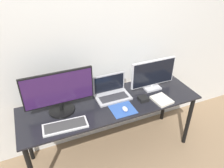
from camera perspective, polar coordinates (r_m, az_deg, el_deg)
name	(u,v)px	position (r m, az deg, el deg)	size (l,w,h in m)	color
wall_back	(98,41)	(2.29, -3.81, 11.20)	(7.00, 0.05, 2.50)	silver
desk	(111,109)	(2.32, -0.23, -6.65)	(1.87, 0.58, 0.70)	black
monitor_left	(59,92)	(2.09, -13.66, -2.12)	(0.66, 0.25, 0.43)	black
monitor_right	(153,74)	(2.43, 10.70, 2.49)	(0.52, 0.13, 0.35)	silver
laptop	(111,91)	(2.33, -0.15, -1.94)	(0.36, 0.23, 0.23)	#ADADB2
keyboard	(65,126)	(2.02, -12.09, -10.65)	(0.41, 0.18, 0.02)	silver
mousepad	(123,110)	(2.17, 2.85, -6.68)	(0.23, 0.21, 0.00)	#2D519E
mouse	(125,109)	(2.14, 3.42, -6.53)	(0.05, 0.08, 0.04)	silver
book	(162,100)	(2.34, 12.84, -4.05)	(0.19, 0.22, 0.02)	silver
power_brick	(143,99)	(2.31, 8.16, -3.83)	(0.10, 0.09, 0.04)	black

